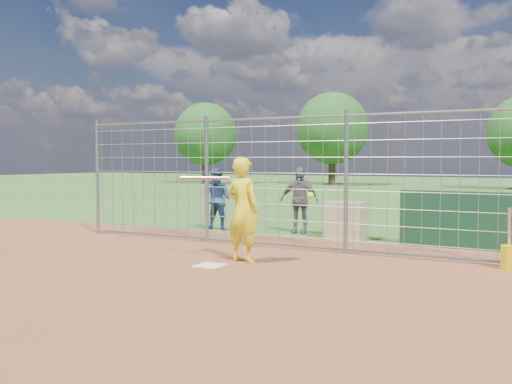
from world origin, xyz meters
The scene contains 10 objects.
ground centered at (0.00, 0.00, 0.00)m, with size 100.00×100.00×0.00m, color #2D591E.
infield_dirt centered at (0.00, -3.00, 0.01)m, with size 18.00×18.00×0.00m, color brown.
home_plate centered at (0.00, -0.20, 0.01)m, with size 0.43×0.43×0.02m, color silver.
dugout_wall centered at (3.40, 3.60, 0.55)m, with size 2.60×0.20×1.10m, color #11381E.
batter centered at (0.28, 0.38, 0.88)m, with size 0.64×0.42×1.75m, color yellow.
bystander_a centered at (-2.41, 3.85, 0.76)m, with size 0.73×0.57×1.51m, color navy.
bystander_b centered at (-0.42, 4.24, 0.77)m, with size 0.90×0.38×1.54m, color #515256.
equipment_bin centered at (0.86, 3.84, 0.40)m, with size 0.80×0.55×0.80m, color tan.
equipment_in_play centered at (0.18, 0.11, 1.35)m, with size 2.32×0.29×0.32m.
backstop_fence centered at (0.00, 2.00, 1.26)m, with size 9.08×0.08×2.60m.
Camera 1 is at (4.94, -7.80, 1.70)m, focal length 40.00 mm.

